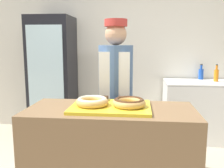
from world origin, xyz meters
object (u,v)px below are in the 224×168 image
(serving_tray, at_px, (111,107))
(brownie_back_left, at_px, (103,98))
(donut_light_glaze, at_px, (92,101))
(bottle_orange, at_px, (216,75))
(beverage_fridge, at_px, (53,77))
(chest_freezer, at_px, (198,110))
(bottle_blue, at_px, (201,73))
(donut_chocolate_glaze, at_px, (129,102))
(brownie_back_right, at_px, (123,99))
(baker_person, at_px, (116,96))

(serving_tray, height_order, brownie_back_left, brownie_back_left)
(donut_light_glaze, height_order, bottle_orange, bottle_orange)
(donut_light_glaze, height_order, beverage_fridge, beverage_fridge)
(donut_light_glaze, bearing_deg, serving_tray, 6.46)
(bottle_orange, bearing_deg, donut_light_glaze, -129.15)
(beverage_fridge, distance_m, chest_freezer, 2.22)
(serving_tray, xyz_separation_m, bottle_blue, (1.17, 2.01, 0.04))
(donut_chocolate_glaze, height_order, brownie_back_left, donut_chocolate_glaze)
(chest_freezer, bearing_deg, serving_tray, -122.04)
(donut_light_glaze, height_order, donut_chocolate_glaze, same)
(serving_tray, height_order, bottle_blue, bottle_blue)
(brownie_back_left, relative_size, beverage_fridge, 0.05)
(serving_tray, xyz_separation_m, brownie_back_right, (0.09, 0.18, 0.03))
(donut_light_glaze, relative_size, brownie_back_right, 3.05)
(brownie_back_right, xyz_separation_m, baker_person, (-0.10, 0.40, -0.06))
(baker_person, height_order, bottle_orange, baker_person)
(chest_freezer, bearing_deg, brownie_back_left, -126.92)
(chest_freezer, bearing_deg, baker_person, -133.30)
(beverage_fridge, bearing_deg, serving_tray, -58.39)
(brownie_back_right, height_order, beverage_fridge, beverage_fridge)
(serving_tray, bearing_deg, bottle_orange, 53.45)
(brownie_back_left, distance_m, bottle_blue, 2.22)
(beverage_fridge, xyz_separation_m, chest_freezer, (2.18, 0.01, -0.47))
(serving_tray, bearing_deg, brownie_back_right, 63.45)
(serving_tray, distance_m, donut_light_glaze, 0.15)
(serving_tray, height_order, brownie_back_right, brownie_back_right)
(donut_chocolate_glaze, xyz_separation_m, bottle_orange, (1.19, 1.82, 0.00))
(serving_tray, relative_size, brownie_back_right, 7.34)
(donut_light_glaze, bearing_deg, baker_person, 77.38)
(beverage_fridge, relative_size, chest_freezer, 1.84)
(serving_tray, relative_size, beverage_fridge, 0.35)
(baker_person, distance_m, bottle_orange, 1.83)
(donut_light_glaze, distance_m, bottle_orange, 2.35)
(brownie_back_left, distance_m, brownie_back_right, 0.18)
(donut_chocolate_glaze, relative_size, chest_freezer, 0.27)
(brownie_back_left, xyz_separation_m, brownie_back_right, (0.18, 0.00, 0.00))
(donut_light_glaze, bearing_deg, beverage_fridge, 117.81)
(donut_chocolate_glaze, height_order, baker_person, baker_person)
(donut_light_glaze, bearing_deg, bottle_blue, 56.90)
(donut_chocolate_glaze, distance_m, beverage_fridge, 2.15)
(baker_person, xyz_separation_m, beverage_fridge, (-1.06, 1.17, 0.03))
(bottle_orange, bearing_deg, donut_chocolate_glaze, -123.22)
(donut_light_glaze, relative_size, donut_chocolate_glaze, 1.00)
(donut_light_glaze, height_order, chest_freezer, donut_light_glaze)
(brownie_back_right, height_order, bottle_blue, bottle_blue)
(donut_light_glaze, bearing_deg, chest_freezer, 54.93)
(brownie_back_left, height_order, baker_person, baker_person)
(brownie_back_right, relative_size, bottle_orange, 0.34)
(bottle_blue, bearing_deg, chest_freezer, -106.66)
(brownie_back_right, relative_size, bottle_blue, 0.36)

